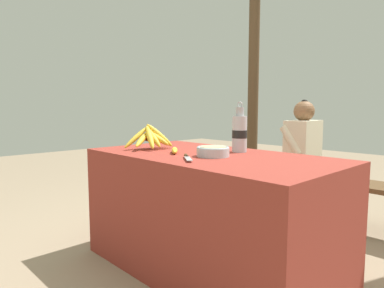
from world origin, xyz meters
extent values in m
plane|color=gray|center=(0.00, 0.00, 0.00)|extent=(12.00, 12.00, 0.00)
cube|color=maroon|center=(0.00, 0.00, 0.35)|extent=(1.48, 0.78, 0.69)
sphere|color=#4C381E|center=(-0.48, -0.10, 0.76)|extent=(0.04, 0.04, 0.04)
ellipsoid|color=gold|center=(-0.48, -0.18, 0.77)|extent=(0.03, 0.20, 0.15)
ellipsoid|color=gold|center=(-0.43, -0.17, 0.76)|extent=(0.15, 0.20, 0.11)
ellipsoid|color=gold|center=(-0.40, -0.13, 0.77)|extent=(0.19, 0.11, 0.16)
ellipsoid|color=gold|center=(-0.41, -0.10, 0.77)|extent=(0.16, 0.04, 0.14)
ellipsoid|color=gold|center=(-0.41, -0.06, 0.76)|extent=(0.18, 0.12, 0.12)
ellipsoid|color=gold|center=(-0.42, -0.03, 0.78)|extent=(0.15, 0.17, 0.17)
ellipsoid|color=gold|center=(-0.46, -0.02, 0.78)|extent=(0.07, 0.18, 0.16)
cylinder|color=silver|center=(0.07, -0.05, 0.71)|extent=(0.18, 0.18, 0.05)
torus|color=silver|center=(0.07, -0.05, 0.74)|extent=(0.18, 0.18, 0.02)
cylinder|color=#D1B77A|center=(0.07, -0.05, 0.74)|extent=(0.14, 0.14, 0.01)
cylinder|color=silver|center=(0.05, 0.20, 0.80)|extent=(0.09, 0.09, 0.22)
cylinder|color=black|center=(0.05, 0.20, 0.80)|extent=(0.09, 0.09, 0.05)
cylinder|color=#ADADB2|center=(0.05, 0.20, 0.93)|extent=(0.05, 0.05, 0.05)
torus|color=#ADADB2|center=(0.05, 0.20, 0.98)|extent=(0.04, 0.01, 0.04)
ellipsoid|color=gold|center=(-0.18, -0.12, 0.71)|extent=(0.16, 0.15, 0.03)
cube|color=#BCBCC1|center=(0.09, -0.25, 0.70)|extent=(0.13, 0.11, 0.00)
cylinder|color=#472D19|center=(0.01, -0.19, 0.70)|extent=(0.06, 0.05, 0.02)
cube|color=brown|center=(0.12, 1.28, 0.37)|extent=(1.77, 0.32, 0.04)
cube|color=brown|center=(-0.66, 1.16, 0.18)|extent=(0.06, 0.06, 0.35)
cube|color=brown|center=(-0.66, 1.40, 0.18)|extent=(0.06, 0.06, 0.35)
cylinder|color=#564C60|center=(-0.34, 1.13, 0.19)|extent=(0.09, 0.09, 0.39)
cylinder|color=#564C60|center=(-0.22, 1.14, 0.40)|extent=(0.31, 0.11, 0.09)
cylinder|color=#564C60|center=(-0.35, 1.32, 0.19)|extent=(0.09, 0.09, 0.39)
cylinder|color=#564C60|center=(-0.23, 1.33, 0.40)|extent=(0.31, 0.11, 0.09)
cube|color=beige|center=(-0.09, 1.24, 0.62)|extent=(0.22, 0.35, 0.46)
cylinder|color=beige|center=(-0.11, 1.08, 0.69)|extent=(0.21, 0.08, 0.25)
cylinder|color=beige|center=(-0.13, 1.40, 0.69)|extent=(0.21, 0.08, 0.25)
sphere|color=brown|center=(-0.09, 1.24, 0.93)|extent=(0.17, 0.17, 0.17)
sphere|color=black|center=(-0.09, 1.24, 0.99)|extent=(0.07, 0.07, 0.07)
cylinder|color=#4C3823|center=(-0.96, 1.72, 1.19)|extent=(0.12, 0.12, 2.38)
camera|label=1|loc=(1.34, -1.43, 0.96)|focal=32.00mm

